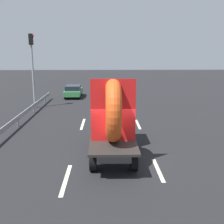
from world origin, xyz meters
TOP-DOWN VIEW (x-y plane):
  - ground_plane at (0.00, 0.00)m, footprint 120.00×120.00m
  - flatbed_truck at (-0.21, 0.94)m, footprint 2.02×5.43m
  - distant_sedan at (-3.97, 17.59)m, footprint 1.67×3.89m
  - traffic_light at (-6.70, 11.98)m, footprint 0.42×0.36m
  - guardrail at (-6.31, 7.98)m, footprint 0.10×16.92m
  - lane_dash_left_near at (-2.09, -1.94)m, footprint 0.16×2.71m
  - lane_dash_left_far at (-2.09, 6.38)m, footprint 0.16×2.85m
  - lane_dash_right_near at (1.66, -1.14)m, footprint 0.16×2.30m
  - lane_dash_right_far at (1.66, 6.22)m, footprint 0.16×2.45m

SIDE VIEW (x-z plane):
  - ground_plane at x=0.00m, z-range 0.00..0.00m
  - lane_dash_left_near at x=-2.09m, z-range 0.00..0.01m
  - lane_dash_left_far at x=-2.09m, z-range 0.00..0.01m
  - lane_dash_right_near at x=1.66m, z-range 0.00..0.01m
  - lane_dash_right_far at x=1.66m, z-range 0.00..0.01m
  - guardrail at x=-6.31m, z-range 0.18..0.89m
  - distant_sedan at x=-3.97m, z-range 0.05..1.32m
  - flatbed_truck at x=-0.21m, z-range -0.14..3.63m
  - traffic_light at x=-6.70m, z-range 0.92..7.17m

